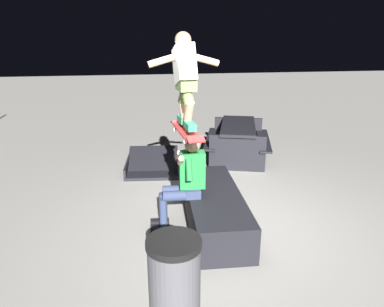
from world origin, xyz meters
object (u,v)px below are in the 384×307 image
(ledge_box_main, at_px, (214,208))
(kicker_ramp, at_px, (153,166))
(person_sitting_on_ledge, at_px, (184,178))
(skater_airborne, at_px, (185,75))
(skateboard, at_px, (186,131))
(picnic_table_back, at_px, (238,136))
(trash_bin, at_px, (175,288))

(ledge_box_main, xyz_separation_m, kicker_ramp, (2.27, 0.75, -0.17))
(person_sitting_on_ledge, relative_size, skater_airborne, 1.18)
(skateboard, relative_size, picnic_table_back, 0.52)
(person_sitting_on_ledge, height_order, trash_bin, person_sitting_on_ledge)
(ledge_box_main, bearing_deg, skateboard, 108.85)
(kicker_ramp, bearing_deg, skater_airborne, -171.85)
(skateboard, distance_m, skater_airborne, 0.69)
(ledge_box_main, xyz_separation_m, person_sitting_on_ledge, (-0.02, 0.42, 0.49))
(ledge_box_main, relative_size, trash_bin, 2.17)
(person_sitting_on_ledge, relative_size, kicker_ramp, 1.07)
(ledge_box_main, relative_size, person_sitting_on_ledge, 1.58)
(picnic_table_back, height_order, trash_bin, trash_bin)
(ledge_box_main, xyz_separation_m, skateboard, (-0.14, 0.41, 1.18))
(picnic_table_back, bearing_deg, person_sitting_on_ledge, 150.92)
(person_sitting_on_ledge, bearing_deg, ledge_box_main, -86.78)
(person_sitting_on_ledge, xyz_separation_m, kicker_ramp, (2.29, 0.32, -0.66))
(skater_airborne, height_order, kicker_ramp, skater_airborne)
(picnic_table_back, xyz_separation_m, trash_bin, (-4.59, 1.85, -0.02))
(person_sitting_on_ledge, bearing_deg, kicker_ramp, 8.07)
(skateboard, relative_size, trash_bin, 1.08)
(skater_airborne, bearing_deg, skateboard, -173.93)
(ledge_box_main, height_order, picnic_table_back, picnic_table_back)
(skater_airborne, relative_size, trash_bin, 1.17)
(kicker_ramp, height_order, picnic_table_back, picnic_table_back)
(skateboard, height_order, trash_bin, skateboard)
(person_sitting_on_ledge, bearing_deg, skateboard, -171.35)
(person_sitting_on_ledge, height_order, kicker_ramp, person_sitting_on_ledge)
(picnic_table_back, bearing_deg, kicker_ramp, 103.63)
(skateboard, bearing_deg, kicker_ramp, 8.10)
(person_sitting_on_ledge, relative_size, picnic_table_back, 0.66)
(skater_airborne, distance_m, picnic_table_back, 3.56)
(person_sitting_on_ledge, relative_size, trash_bin, 1.37)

